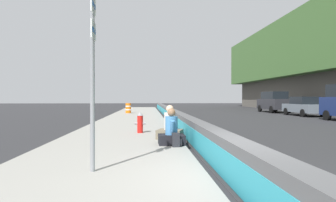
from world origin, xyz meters
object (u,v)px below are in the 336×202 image
object	(u,v)px
fire_hydrant	(140,122)
seated_person_foreground	(171,133)
parked_car_fourth	(304,106)
parked_car_midline	(274,102)
construction_barrel	(128,108)
route_sign_post	(93,67)
backpack	(176,140)
seated_person_middle	(170,128)

from	to	relation	value
fire_hydrant	seated_person_foreground	bearing A→B (deg)	-160.66
parked_car_fourth	parked_car_midline	xyz separation A→B (m)	(6.07, -0.01, 0.32)
parked_car_fourth	parked_car_midline	size ratio (longest dim) A/B	0.94
construction_barrel	parked_car_midline	xyz separation A→B (m)	(2.93, -15.67, 0.56)
parked_car_midline	route_sign_post	bearing A→B (deg)	148.95
route_sign_post	backpack	xyz separation A→B (m)	(2.79, -1.94, -1.88)
construction_barrel	backpack	bearing A→B (deg)	-171.89
backpack	construction_barrel	size ratio (longest dim) A/B	0.42
construction_barrel	parked_car_midline	bearing A→B (deg)	-79.40
seated_person_middle	parked_car_midline	size ratio (longest dim) A/B	0.25
route_sign_post	construction_barrel	bearing A→B (deg)	2.01
route_sign_post	parked_car_fourth	distance (m)	23.93
route_sign_post	parked_car_midline	size ratio (longest dim) A/B	0.75
backpack	route_sign_post	bearing A→B (deg)	145.16
seated_person_foreground	backpack	distance (m)	0.47
route_sign_post	backpack	size ratio (longest dim) A/B	9.00
fire_hydrant	parked_car_fourth	xyz separation A→B (m)	(12.43, -14.12, 0.27)
construction_barrel	parked_car_fourth	world-z (taller)	parked_car_fourth
seated_person_middle	construction_barrel	distance (m)	17.56
parked_car_fourth	backpack	bearing A→B (deg)	140.81
seated_person_middle	parked_car_midline	bearing A→B (deg)	-32.69
parked_car_fourth	construction_barrel	bearing A→B (deg)	78.66
fire_hydrant	seated_person_foreground	world-z (taller)	seated_person_foreground
backpack	parked_car_midline	xyz separation A→B (m)	(21.96, -12.96, 0.85)
seated_person_middle	backpack	world-z (taller)	seated_person_middle
route_sign_post	parked_car_midline	world-z (taller)	route_sign_post
seated_person_foreground	seated_person_middle	bearing A→B (deg)	-2.13
seated_person_foreground	parked_car_fourth	world-z (taller)	parked_car_fourth
backpack	parked_car_fourth	world-z (taller)	parked_car_fourth
route_sign_post	parked_car_fourth	world-z (taller)	route_sign_post
seated_person_foreground	fire_hydrant	bearing A→B (deg)	19.34
fire_hydrant	seated_person_middle	size ratio (longest dim) A/B	0.73
backpack	parked_car_fourth	size ratio (longest dim) A/B	0.09
route_sign_post	construction_barrel	world-z (taller)	route_sign_post
route_sign_post	fire_hydrant	bearing A→B (deg)	-7.04
fire_hydrant	construction_barrel	xyz separation A→B (m)	(15.57, 1.54, 0.03)
seated_person_middle	parked_car_midline	distance (m)	24.12
seated_person_foreground	construction_barrel	world-z (taller)	seated_person_foreground
fire_hydrant	backpack	bearing A→B (deg)	-161.30
backpack	parked_car_fourth	bearing A→B (deg)	-39.19
backpack	parked_car_midline	size ratio (longest dim) A/B	0.08
seated_person_foreground	backpack	bearing A→B (deg)	-166.01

